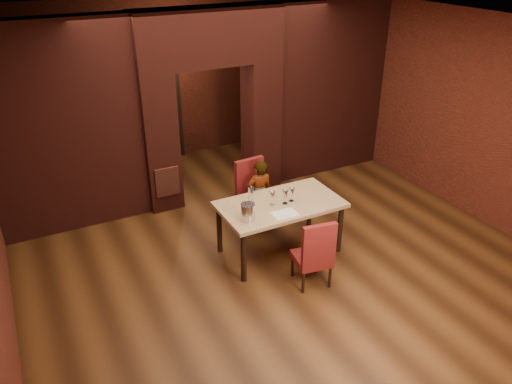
% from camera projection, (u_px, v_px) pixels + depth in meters
% --- Properties ---
extents(floor, '(8.00, 8.00, 0.00)m').
position_uv_depth(floor, '(267.00, 246.00, 7.50)').
color(floor, '#4E2B13').
rests_on(floor, ground).
extents(ceiling, '(7.00, 8.00, 0.04)m').
position_uv_depth(ceiling, '(270.00, 25.00, 6.03)').
color(ceiling, silver).
rests_on(ceiling, ground).
extents(wall_back, '(7.00, 0.04, 3.20)m').
position_uv_depth(wall_back, '(172.00, 80.00, 9.93)').
color(wall_back, maroon).
rests_on(wall_back, ground).
extents(wall_right, '(0.04, 8.00, 3.20)m').
position_uv_depth(wall_right, '(455.00, 111.00, 8.20)').
color(wall_right, maroon).
rests_on(wall_right, ground).
extents(pillar_left, '(0.55, 0.55, 2.30)m').
position_uv_depth(pillar_left, '(159.00, 142.00, 8.17)').
color(pillar_left, maroon).
rests_on(pillar_left, ground).
extents(pillar_right, '(0.55, 0.55, 2.30)m').
position_uv_depth(pillar_right, '(261.00, 124.00, 8.94)').
color(pillar_right, maroon).
rests_on(pillar_right, ground).
extents(lintel, '(2.45, 0.55, 0.90)m').
position_uv_depth(lintel, '(208.00, 37.00, 7.82)').
color(lintel, maroon).
rests_on(lintel, ground).
extents(wing_wall_left, '(2.28, 0.35, 3.20)m').
position_uv_depth(wing_wall_left, '(64.00, 130.00, 7.38)').
color(wing_wall_left, maroon).
rests_on(wing_wall_left, ground).
extents(wing_wall_right, '(2.28, 0.35, 3.20)m').
position_uv_depth(wing_wall_right, '(328.00, 90.00, 9.31)').
color(wing_wall_right, maroon).
rests_on(wing_wall_right, ground).
extents(vent_panel, '(0.40, 0.03, 0.50)m').
position_uv_depth(vent_panel, '(167.00, 182.00, 8.21)').
color(vent_panel, '#9C422D').
rests_on(vent_panel, ground).
extents(rear_door, '(0.90, 0.08, 2.10)m').
position_uv_depth(rear_door, '(156.00, 110.00, 9.97)').
color(rear_door, black).
rests_on(rear_door, ground).
extents(rear_door_frame, '(1.02, 0.04, 2.22)m').
position_uv_depth(rear_door_frame, '(157.00, 111.00, 9.94)').
color(rear_door_frame, black).
rests_on(rear_door_frame, ground).
extents(dining_table, '(1.73, 0.98, 0.81)m').
position_uv_depth(dining_table, '(280.00, 227.00, 7.21)').
color(dining_table, tan).
rests_on(dining_table, ground).
extents(chair_far, '(0.54, 0.54, 1.09)m').
position_uv_depth(chair_far, '(256.00, 195.00, 7.81)').
color(chair_far, maroon).
rests_on(chair_far, ground).
extents(chair_near, '(0.52, 0.52, 0.99)m').
position_uv_depth(chair_near, '(312.00, 251.00, 6.52)').
color(chair_near, maroon).
rests_on(chair_near, ground).
extents(person_seated, '(0.44, 0.31, 1.14)m').
position_uv_depth(person_seated, '(259.00, 195.00, 7.76)').
color(person_seated, white).
rests_on(person_seated, ground).
extents(wine_glass_a, '(0.09, 0.09, 0.21)m').
position_uv_depth(wine_glass_a, '(272.00, 198.00, 6.93)').
color(wine_glass_a, white).
rests_on(wine_glass_a, dining_table).
extents(wine_glass_b, '(0.09, 0.09, 0.22)m').
position_uv_depth(wine_glass_b, '(285.00, 197.00, 6.96)').
color(wine_glass_b, white).
rests_on(wine_glass_b, dining_table).
extents(wine_glass_c, '(0.08, 0.08, 0.21)m').
position_uv_depth(wine_glass_c, '(292.00, 194.00, 7.03)').
color(wine_glass_c, white).
rests_on(wine_glass_c, dining_table).
extents(tasting_sheet, '(0.35, 0.26, 0.00)m').
position_uv_depth(tasting_sheet, '(285.00, 214.00, 6.75)').
color(tasting_sheet, silver).
rests_on(tasting_sheet, dining_table).
extents(wine_bucket, '(0.19, 0.19, 0.23)m').
position_uv_depth(wine_bucket, '(248.00, 212.00, 6.56)').
color(wine_bucket, silver).
rests_on(wine_bucket, dining_table).
extents(water_bottle, '(0.07, 0.07, 0.31)m').
position_uv_depth(water_bottle, '(251.00, 196.00, 6.87)').
color(water_bottle, silver).
rests_on(water_bottle, dining_table).
extents(potted_plant, '(0.41, 0.38, 0.39)m').
position_uv_depth(potted_plant, '(300.00, 199.00, 8.43)').
color(potted_plant, '#3C712B').
rests_on(potted_plant, ground).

